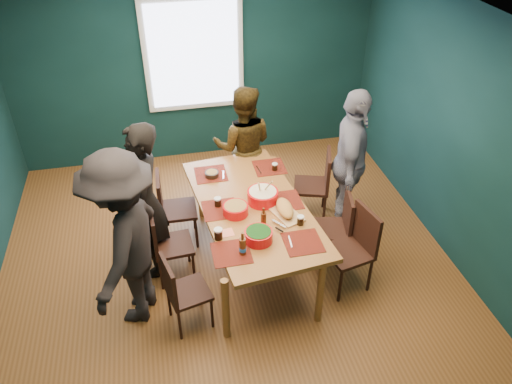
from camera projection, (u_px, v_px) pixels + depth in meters
room at (219, 147)px, 5.07m from camera, size 5.01×5.01×2.71m
dining_table at (253, 211)px, 5.27m from camera, size 1.29×2.20×0.79m
chair_left_far at (170, 204)px, 5.67m from camera, size 0.42×0.42×0.91m
chair_left_mid at (164, 240)px, 5.19m from camera, size 0.43×0.43×0.89m
chair_left_near at (180, 289)px, 4.67m from camera, size 0.46×0.46×0.84m
chair_right_far at (319, 180)px, 6.07m from camera, size 0.52×0.52×0.91m
chair_right_mid at (338, 223)px, 5.44m from camera, size 0.46×0.46×0.86m
chair_right_near at (356, 243)px, 5.11m from camera, size 0.51×0.51×0.94m
person_far_left at (145, 203)px, 5.11m from camera, size 0.46×0.67×1.77m
person_back at (243, 146)px, 6.23m from camera, size 0.89×0.76×1.59m
person_right at (350, 163)px, 5.72m from camera, size 0.79×1.13×1.79m
person_near_left at (125, 241)px, 4.56m from camera, size 1.07×1.36×1.85m
bowl_salad at (236, 209)px, 5.07m from camera, size 0.26×0.26×0.11m
bowl_dumpling at (263, 196)px, 5.24m from camera, size 0.33×0.33×0.30m
bowl_herbs at (259, 235)px, 4.73m from camera, size 0.27×0.27×0.12m
cutting_board at (285, 209)px, 5.08m from camera, size 0.35×0.56×0.12m
small_bowl at (212, 174)px, 5.65m from camera, size 0.16×0.16×0.06m
beer_bottle_a at (243, 247)px, 4.56m from camera, size 0.07×0.07×0.25m
beer_bottle_b at (263, 219)px, 4.90m from camera, size 0.06×0.06×0.22m
cola_glass_a at (218, 233)px, 4.75m from camera, size 0.08×0.08×0.12m
cola_glass_b at (300, 220)px, 4.94m from camera, size 0.07×0.07×0.10m
cola_glass_c at (275, 167)px, 5.75m from camera, size 0.07×0.07×0.09m
cola_glass_d at (218, 202)px, 5.18m from camera, size 0.08×0.08×0.10m
napkin_a at (284, 199)px, 5.31m from camera, size 0.18×0.18×0.00m
napkin_b at (227, 233)px, 4.86m from camera, size 0.13×0.13×0.00m
napkin_c at (299, 241)px, 4.76m from camera, size 0.16×0.16×0.00m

